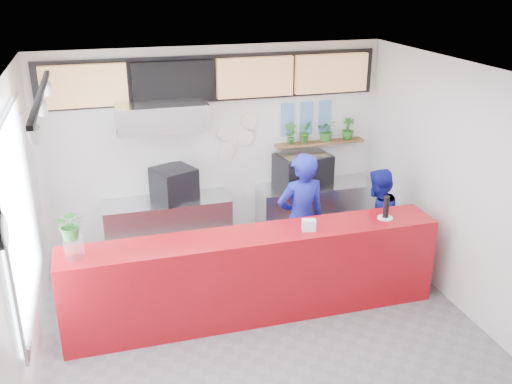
{
  "coord_description": "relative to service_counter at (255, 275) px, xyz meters",
  "views": [
    {
      "loc": [
        -1.64,
        -5.36,
        4.0
      ],
      "look_at": [
        0.1,
        0.7,
        1.5
      ],
      "focal_mm": 40.0,
      "sensor_mm": 36.0,
      "label": 1
    }
  ],
  "objects": [
    {
      "name": "floor",
      "position": [
        0.0,
        -0.4,
        -0.55
      ],
      "size": [
        5.0,
        5.0,
        0.0
      ],
      "primitive_type": "plane",
      "color": "slate",
      "rests_on": "ground"
    },
    {
      "name": "prep_bench",
      "position": [
        -0.8,
        1.8,
        -0.1
      ],
      "size": [
        1.8,
        0.6,
        0.9
      ],
      "primitive_type": "cube",
      "color": "#B2B5BA",
      "rests_on": "ground"
    },
    {
      "name": "wall_left",
      "position": [
        -2.5,
        -0.4,
        0.95
      ],
      "size": [
        0.0,
        5.0,
        5.0
      ],
      "primitive_type": "plane",
      "rotation": [
        1.57,
        0.0,
        1.57
      ],
      "color": "white",
      "rests_on": "ground"
    },
    {
      "name": "photo_frame_e",
      "position": [
        1.4,
        2.08,
        1.2
      ],
      "size": [
        0.2,
        0.02,
        0.25
      ],
      "primitive_type": "cube",
      "color": "#598CBF",
      "rests_on": "wall_back"
    },
    {
      "name": "window_frame",
      "position": [
        -2.45,
        -0.1,
        1.15
      ],
      "size": [
        0.03,
        2.3,
        2.0
      ],
      "primitive_type": "cube",
      "color": "#B2B5BA",
      "rests_on": "wall_left"
    },
    {
      "name": "white_plate",
      "position": [
        1.67,
        -0.02,
        0.56
      ],
      "size": [
        0.24,
        0.24,
        0.01
      ],
      "primitive_type": "cylinder",
      "rotation": [
        0.0,
        0.0,
        0.32
      ],
      "color": "white",
      "rests_on": "service_counter"
    },
    {
      "name": "ceiling",
      "position": [
        0.0,
        -0.4,
        2.45
      ],
      "size": [
        5.0,
        5.0,
        0.0
      ],
      "primitive_type": "plane",
      "rotation": [
        3.14,
        0.0,
        0.0
      ],
      "color": "silver"
    },
    {
      "name": "photo_frame_a",
      "position": [
        1.1,
        2.08,
        1.45
      ],
      "size": [
        0.2,
        0.02,
        0.25
      ],
      "primitive_type": "cube",
      "color": "#598CBF",
      "rests_on": "wall_back"
    },
    {
      "name": "extraction_hood",
      "position": [
        -0.8,
        1.75,
        1.6
      ],
      "size": [
        1.2,
        0.7,
        0.35
      ],
      "primitive_type": "cube",
      "color": "#B2B5BA",
      "rests_on": "ceiling"
    },
    {
      "name": "herb_c",
      "position": [
        1.71,
        2.0,
        1.14
      ],
      "size": [
        0.37,
        0.34,
        0.34
      ],
      "primitive_type": "imported",
      "rotation": [
        0.0,
        0.0,
        -0.32
      ],
      "color": "#2C6925",
      "rests_on": "herb_shelf"
    },
    {
      "name": "menu_board_far_right",
      "position": [
        1.73,
        1.98,
        2.0
      ],
      "size": [
        1.1,
        0.1,
        0.55
      ],
      "primitive_type": "cube",
      "color": "tan",
      "rests_on": "wall_back"
    },
    {
      "name": "photo_frame_d",
      "position": [
        1.1,
        2.08,
        1.2
      ],
      "size": [
        0.2,
        0.02,
        0.25
      ],
      "primitive_type": "cube",
      "color": "#598CBF",
      "rests_on": "wall_back"
    },
    {
      "name": "panini_oven",
      "position": [
        -0.68,
        1.8,
        0.58
      ],
      "size": [
        0.68,
        0.68,
        0.47
      ],
      "primitive_type": "cube",
      "rotation": [
        0.0,
        0.0,
        0.4
      ],
      "color": "black",
      "rests_on": "prep_bench"
    },
    {
      "name": "wall_back",
      "position": [
        0.0,
        2.1,
        0.95
      ],
      "size": [
        5.0,
        0.0,
        5.0
      ],
      "primitive_type": "plane",
      "rotation": [
        1.57,
        0.0,
        0.0
      ],
      "color": "white",
      "rests_on": "ground"
    },
    {
      "name": "glass_vase",
      "position": [
        -2.01,
        -0.04,
        0.68
      ],
      "size": [
        0.26,
        0.26,
        0.25
      ],
      "primitive_type": "cylinder",
      "rotation": [
        0.0,
        0.0,
        -0.35
      ],
      "color": "white",
      "rests_on": "service_counter"
    },
    {
      "name": "service_counter",
      "position": [
        0.0,
        0.0,
        0.0
      ],
      "size": [
        4.5,
        0.6,
        1.1
      ],
      "primitive_type": "cube",
      "color": "#9E0B12",
      "rests_on": "ground"
    },
    {
      "name": "napkin_holder",
      "position": [
        0.64,
        -0.09,
        0.62
      ],
      "size": [
        0.18,
        0.13,
        0.14
      ],
      "primitive_type": "cube",
      "rotation": [
        0.0,
        0.0,
        -0.23
      ],
      "color": "white",
      "rests_on": "service_counter"
    },
    {
      "name": "herb_shelf",
      "position": [
        1.6,
        2.0,
        0.95
      ],
      "size": [
        1.4,
        0.18,
        0.04
      ],
      "primitive_type": "cube",
      "color": "brown",
      "rests_on": "wall_back"
    },
    {
      "name": "herb_a",
      "position": [
        1.13,
        2.0,
        1.14
      ],
      "size": [
        0.2,
        0.17,
        0.33
      ],
      "primitive_type": "imported",
      "rotation": [
        0.0,
        0.0,
        -0.34
      ],
      "color": "#2C6925",
      "rests_on": "herb_shelf"
    },
    {
      "name": "espresso_machine",
      "position": [
        1.26,
        1.8,
        0.6
      ],
      "size": [
        0.85,
        0.67,
        0.5
      ],
      "primitive_type": "cube",
      "rotation": [
        0.0,
        0.0,
        0.16
      ],
      "color": "black",
      "rests_on": "right_bench"
    },
    {
      "name": "hood_lip",
      "position": [
        -0.8,
        1.75,
        1.4
      ],
      "size": [
        1.2,
        0.69,
        0.31
      ],
      "primitive_type": "cube",
      "rotation": [
        -0.35,
        0.0,
        0.0
      ],
      "color": "#B2B5BA",
      "rests_on": "ceiling"
    },
    {
      "name": "basil_vase",
      "position": [
        -2.01,
        -0.04,
        0.94
      ],
      "size": [
        0.36,
        0.33,
        0.35
      ],
      "primitive_type": "imported",
      "rotation": [
        0.0,
        0.0,
        -0.19
      ],
      "color": "#2C6925",
      "rests_on": "glass_vase"
    },
    {
      "name": "wall_right",
      "position": [
        2.5,
        -0.4,
        0.95
      ],
      "size": [
        0.0,
        5.0,
        5.0
      ],
      "primitive_type": "plane",
      "rotation": [
        1.57,
        0.0,
        -1.57
      ],
      "color": "white",
      "rests_on": "ground"
    },
    {
      "name": "cream_band",
      "position": [
        0.0,
        2.09,
        2.05
      ],
      "size": [
        5.0,
        0.02,
        0.8
      ],
      "primitive_type": "cube",
      "color": "beige",
      "rests_on": "wall_back"
    },
    {
      "name": "staff_center",
      "position": [
        0.8,
        0.6,
        0.37
      ],
      "size": [
        0.7,
        0.48,
        1.83
      ],
      "primitive_type": "imported",
      "rotation": [
        0.0,
        0.0,
        3.21
      ],
      "color": "#151991",
      "rests_on": "ground"
    },
    {
      "name": "wall_clock_face",
      "position": [
        -2.43,
        -1.3,
        1.5
      ],
      "size": [
        0.02,
        0.26,
        0.26
      ],
      "primitive_type": "cylinder",
      "rotation": [
        0.0,
        1.57,
        0.0
      ],
      "color": "white",
      "rests_on": "wall_left"
    },
    {
      "name": "staff_right",
      "position": [
        1.89,
        0.6,
        0.2
      ],
      "size": [
        0.93,
        0.89,
        1.5
      ],
      "primitive_type": "imported",
      "rotation": [
        0.0,
        0.0,
        3.77
      ],
      "color": "#151991",
      "rests_on": "ground"
    },
    {
      "name": "pepper_mill",
      "position": [
        1.67,
        -0.02,
        0.7
      ],
      "size": [
        0.07,
        0.07,
        0.28
      ],
      "primitive_type": "cylinder",
      "rotation": [
        0.0,
        0.0,
        0.04
      ],
      "color": "black",
      "rests_on": "white_plate"
    },
    {
      "name": "window_pane",
      "position": [
        -2.47,
        -0.1,
        1.15
      ],
      "size": [
        0.04,
        2.2,
        1.9
      ],
      "primitive_type": "cube",
      "color": "silver",
      "rests_on": "wall_left"
    },
    {
      "name": "menu_board_far_left",
      "position": [
        -1.75,
        1.98,
        2.0
      ],
      "size": [
        1.1,
        0.1,
        0.55
      ],
      "primitive_type": "cube",
      "color": "tan",
      "rests_on": "wall_back"
    },
    {
      "name": "dec_plate_a",
      "position": [
        0.15,
        2.07,
        1.2
      ],
      "size": [
        0.24,
        0.03,
        0.24
      ],
      "primitive_type": "cylinder",
      "rotation": [
        1.57,
        0.0,
        0.0
      ],
      "color": "silver",
      "rests_on": "wall_back"
    },
    {
      "name": "soffit",
      "position": [
        0.0,
        2.06,
        2.0
      ],
      "size": [
        4.8,
        0.04,
        0.65
      ],
      "primitive_type": "cube",
      "color": "black",
      "rests_on": "wall_back"
    },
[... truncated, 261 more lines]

